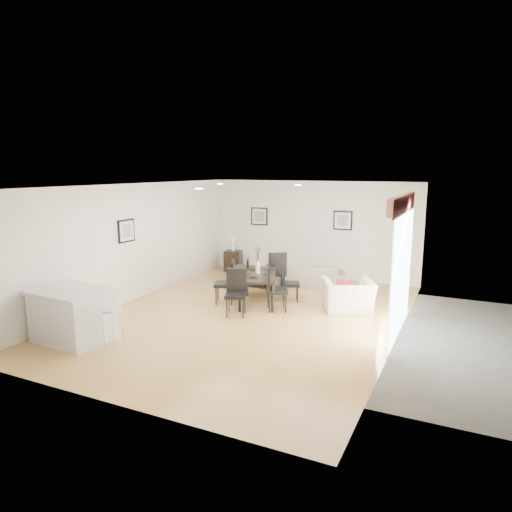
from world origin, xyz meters
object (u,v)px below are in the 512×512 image
at_px(bar_stool, 112,314).
at_px(dining_chair_wnear, 228,280).
at_px(dining_chair_wfar, 244,275).
at_px(kitchen_island, 73,315).
at_px(armchair, 348,295).
at_px(dining_table, 258,276).
at_px(dining_chair_efar, 287,280).
at_px(coffee_table, 251,276).
at_px(dining_chair_enear, 273,286).
at_px(dining_chair_head, 236,289).
at_px(side_table, 233,261).
at_px(sofa, 309,275).
at_px(dining_chair_foot, 277,270).

bearing_deg(bar_stool, dining_chair_wnear, 81.67).
relative_size(dining_chair_wfar, kitchen_island, 0.64).
relative_size(armchair, dining_table, 0.57).
bearing_deg(dining_chair_efar, dining_chair_wfar, 63.56).
bearing_deg(dining_chair_efar, coffee_table, 30.68).
bearing_deg(bar_stool, armchair, 51.20).
bearing_deg(dining_chair_enear, armchair, -93.19).
relative_size(dining_chair_efar, bar_stool, 1.26).
bearing_deg(bar_stool, dining_table, 73.80).
bearing_deg(coffee_table, dining_chair_head, -68.53).
height_order(armchair, dining_table, dining_table).
height_order(dining_chair_head, kitchen_island, dining_chair_head).
relative_size(dining_chair_wnear, kitchen_island, 0.71).
bearing_deg(dining_chair_head, dining_chair_wfar, 89.73).
bearing_deg(coffee_table, side_table, 136.72).
distance_m(dining_chair_wfar, dining_chair_enear, 1.45).
bearing_deg(dining_chair_head, armchair, 10.13).
bearing_deg(kitchen_island, sofa, 68.66).
bearing_deg(dining_chair_head, side_table, 97.97).
bearing_deg(coffee_table, sofa, 22.24).
xyz_separation_m(dining_chair_enear, dining_chair_efar, (0.00, 0.82, -0.05)).
xyz_separation_m(dining_chair_wfar, bar_stool, (-0.46, -4.01, 0.11)).
height_order(dining_chair_enear, coffee_table, dining_chair_enear).
height_order(dining_chair_enear, bar_stool, dining_chair_enear).
bearing_deg(bar_stool, dining_chair_head, 68.59).
relative_size(dining_chair_enear, dining_chair_foot, 0.97).
relative_size(dining_chair_efar, side_table, 1.44).
distance_m(dining_table, dining_chair_foot, 1.01).
distance_m(sofa, dining_table, 2.06).
relative_size(armchair, bar_stool, 1.45).
xyz_separation_m(dining_table, bar_stool, (-1.04, -3.57, 0.01)).
bearing_deg(dining_chair_enear, dining_chair_foot, -8.76).
bearing_deg(kitchen_island, dining_table, 64.52).
relative_size(dining_chair_enear, dining_chair_efar, 1.10).
relative_size(sofa, dining_chair_efar, 2.06).
height_order(sofa, dining_chair_wnear, dining_chair_wnear).
distance_m(dining_table, dining_chair_wnear, 0.68).
bearing_deg(dining_chair_foot, dining_chair_wfar, 9.59).
distance_m(dining_chair_wfar, dining_chair_efar, 1.16).
bearing_deg(side_table, dining_chair_wnear, -63.74).
distance_m(dining_table, side_table, 3.35).
xyz_separation_m(dining_chair_wfar, dining_chair_head, (0.55, -1.44, 0.04)).
bearing_deg(armchair, dining_chair_wnear, -12.73).
bearing_deg(side_table, armchair, -30.20).
relative_size(dining_chair_enear, kitchen_island, 0.71).
distance_m(dining_table, dining_chair_wfar, 0.73).
bearing_deg(side_table, kitchen_island, -89.22).
bearing_deg(dining_chair_foot, coffee_table, -57.28).
bearing_deg(dining_table, dining_chair_enear, -60.44).
height_order(dining_chair_wnear, dining_chair_enear, same).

